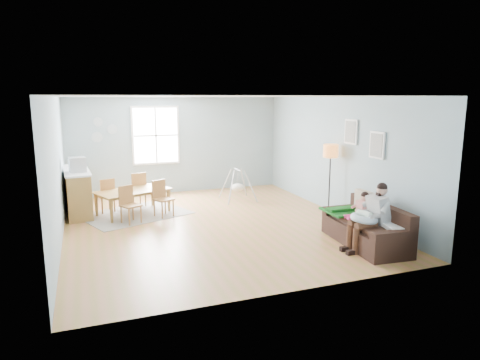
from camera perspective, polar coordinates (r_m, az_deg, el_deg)
name	(u,v)px	position (r m, az deg, el deg)	size (l,w,h in m)	color
room	(212,110)	(8.86, -3.80, 9.24)	(8.40, 9.40, 3.90)	#A77E3B
window	(156,135)	(12.15, -11.18, 5.85)	(1.32, 0.08, 1.62)	white
pictures	(363,138)	(9.28, 16.13, 5.38)	(0.05, 1.34, 0.74)	white
wall_plates	(102,130)	(12.00, -17.88, 6.34)	(0.67, 0.02, 0.66)	#96A9B4
sofa	(368,230)	(8.28, 16.65, -6.43)	(0.95, 1.94, 0.76)	black
green_throw	(347,211)	(8.70, 14.12, -3.98)	(0.87, 0.74, 0.04)	#14581F
beige_pillow	(364,202)	(8.68, 16.16, -2.78)	(0.12, 0.44, 0.44)	#BCA690
father	(371,215)	(7.90, 17.10, -4.45)	(0.84, 0.39, 1.21)	#99999B
nursing_pillow	(364,218)	(7.84, 16.21, -4.95)	(0.48, 0.48, 0.13)	silver
infant	(363,213)	(7.84, 16.08, -4.30)	(0.18, 0.36, 0.13)	white
toddler	(360,208)	(8.29, 15.72, -3.65)	(0.49, 0.25, 0.77)	silver
floor_lamp	(330,157)	(9.92, 11.97, 3.03)	(0.33, 0.33, 1.64)	black
storage_cube	(398,240)	(7.92, 20.30, -7.48)	(0.56, 0.52, 0.53)	silver
rug	(135,214)	(10.32, -13.87, -4.41)	(2.27, 1.72, 0.01)	gray
dining_table	(134,202)	(10.25, -13.94, -2.90)	(1.63, 0.91, 0.57)	olive
chair_sw	(129,202)	(9.54, -14.62, -2.92)	(0.50, 0.50, 0.82)	brown
chair_se	(162,196)	(9.92, -10.42, -2.15)	(0.50, 0.50, 0.83)	brown
chair_nw	(106,194)	(10.54, -17.39, -1.76)	(0.47, 0.47, 0.82)	brown
chair_ne	(138,188)	(10.87, -13.49, -0.99)	(0.49, 0.49, 0.87)	brown
counter	(78,191)	(10.71, -20.83, -1.39)	(0.66, 1.89, 1.04)	olive
monitor	(77,165)	(10.25, -20.89, 1.94)	(0.39, 0.37, 0.33)	#AAABAF
baby_swing	(238,187)	(11.24, -0.30, -0.90)	(0.83, 0.84, 0.84)	#AAABAF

